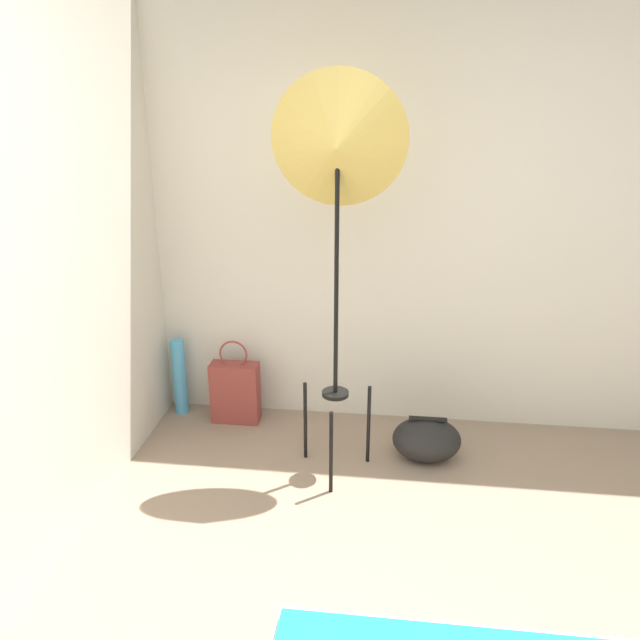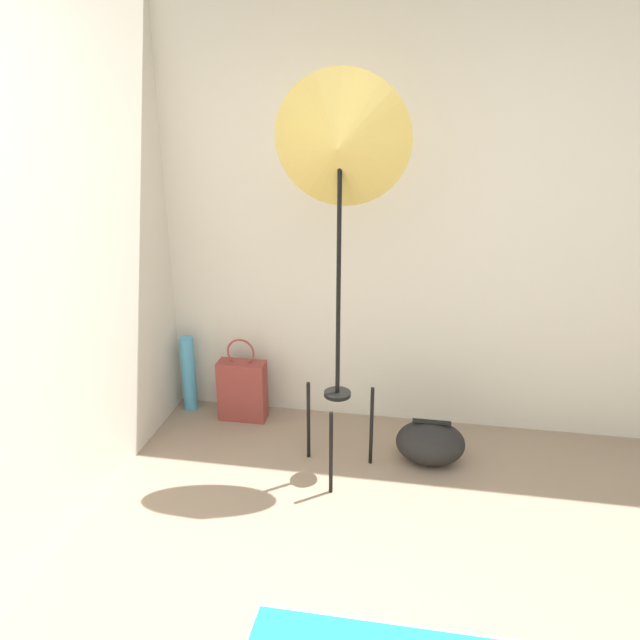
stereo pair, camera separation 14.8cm
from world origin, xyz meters
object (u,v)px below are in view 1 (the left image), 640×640
duffel_bag (427,440)px  paper_roll (180,377)px  tote_bag (235,392)px  photo_umbrella (338,150)px

duffel_bag → paper_roll: size_ratio=0.76×
tote_bag → paper_roll: 0.38m
photo_umbrella → tote_bag: (-0.66, 0.46, -1.48)m
duffel_bag → paper_roll: (-1.52, 0.37, 0.12)m
tote_bag → duffel_bag: 1.19m
tote_bag → duffel_bag: size_ratio=1.42×
tote_bag → paper_roll: size_ratio=1.09×
tote_bag → paper_roll: tote_bag is taller
tote_bag → duffel_bag: tote_bag is taller
duffel_bag → paper_roll: 1.57m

